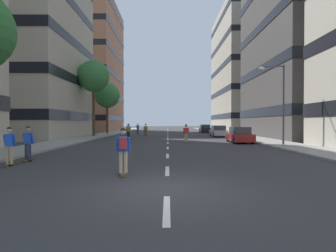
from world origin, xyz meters
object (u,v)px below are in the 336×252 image
Objects in this scene: street_tree_near at (94,77)px; skater_7 at (146,129)px; parked_car_mid at (219,131)px; skater_5 at (186,132)px; parked_car_near at (240,135)px; skater_0 at (138,128)px; streetlamp_right at (279,96)px; skater_4 at (129,131)px; parked_car_far at (205,129)px; skater_2 at (123,148)px; skater_3 at (28,142)px; skater_6 at (129,129)px; skater_1 at (10,144)px; street_tree_mid at (107,95)px.

street_tree_near reaches higher than skater_7.
parked_car_mid is 12.30m from skater_5.
skater_0 is (-12.09, 21.36, 0.32)m from parked_car_near.
parked_car_mid is 15.78m from skater_0.
parked_car_mid is 15.55m from streetlamp_right.
parked_car_far is at bearing 60.67° from skater_4.
skater_4 is (-11.39, -20.26, 0.32)m from parked_car_far.
parked_car_far is 2.47× the size of skater_7.
skater_2 and skater_7 have the same top height.
parked_car_far is 25.72m from skater_5.
skater_0 is 34.14m from skater_3.
skater_4 is (-2.86, 21.33, 0.00)m from skater_2.
skater_3 is (-13.89, -12.73, 0.29)m from parked_car_near.
streetlamp_right is 18.72m from skater_3.
skater_7 is (-9.84, 10.42, 0.32)m from parked_car_near.
skater_1 is at bearing -94.93° from skater_6.
skater_2 is at bearing -72.90° from street_tree_near.
skater_4 is at bearing 156.44° from parked_car_near.
skater_0 is 1.00× the size of skater_3.
street_tree_near is at bearing 168.28° from skater_6.
street_tree_near reaches higher than skater_6.
skater_2 is 16.75m from skater_5.
street_tree_mid is at bearing 155.91° from parked_car_mid.
skater_2 reaches higher than parked_car_mid.
skater_5 and skater_6 have the same top height.
street_tree_mid is 22.65m from skater_5.
streetlamp_right is 16.50m from skater_4.
skater_4 is at bearing 147.31° from streetlamp_right.
street_tree_mid reaches higher than skater_3.
street_tree_near is 10.40m from skater_4.
street_tree_near is 5.65× the size of skater_7.
skater_1 is 1.00× the size of skater_5.
parked_car_near is at bearing -46.64° from skater_7.
parked_car_far is at bearing 90.00° from parked_car_near.
skater_4 reaches higher than parked_car_near.
skater_7 is (4.17, 24.57, 0.03)m from skater_1.
parked_car_near is 2.47× the size of skater_0.
parked_car_far is 23.25m from skater_4.
street_tree_mid reaches higher than skater_5.
street_tree_mid is 1.27× the size of streetlamp_right.
streetlamp_right is (2.25, -3.79, 3.44)m from parked_car_near.
parked_car_far is 40.43m from skater_3.
skater_2 is at bearing -107.19° from parked_car_mid.
street_tree_mid is 7.56m from skater_0.
parked_car_near is at bearing 62.47° from skater_2.
skater_4 is at bearing -45.37° from street_tree_near.
skater_7 is at bearing -123.61° from parked_car_far.
skater_1 is 1.00× the size of skater_2.
skater_5 is (8.88, 14.18, 0.00)m from skater_1.
parked_car_near is at bearing -90.00° from parked_car_far.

